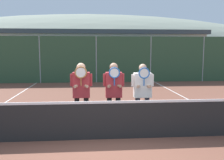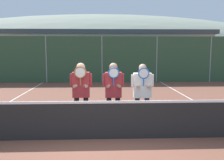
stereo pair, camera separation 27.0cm
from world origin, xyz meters
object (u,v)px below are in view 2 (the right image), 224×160
object	(u,v)px
player_center_right	(142,90)
car_center	(158,65)
player_center_left	(113,90)
car_far_left	(22,65)
car_left_of_center	(91,65)
player_leftmost	(81,89)

from	to	relation	value
player_center_right	car_center	world-z (taller)	car_center
player_center_left	car_far_left	bearing A→B (deg)	117.35
car_far_left	car_left_of_center	size ratio (longest dim) A/B	1.02
player_center_left	car_center	distance (m)	12.08
player_center_left	car_center	size ratio (longest dim) A/B	0.40
car_far_left	player_center_left	bearing A→B (deg)	-62.65
car_left_of_center	car_far_left	bearing A→B (deg)	-179.83
player_center_right	car_center	distance (m)	11.84
player_center_left	player_center_right	bearing A→B (deg)	0.74
car_center	player_leftmost	bearing A→B (deg)	-112.33
car_left_of_center	car_center	world-z (taller)	car_center
player_center_left	player_leftmost	bearing A→B (deg)	177.34
player_center_left	player_center_right	distance (m)	0.77
player_center_right	car_left_of_center	bearing A→B (deg)	99.19
player_leftmost	car_left_of_center	bearing A→B (deg)	91.23
player_center_right	player_center_left	bearing A→B (deg)	-179.26
car_left_of_center	car_center	size ratio (longest dim) A/B	0.95
car_far_left	car_left_of_center	bearing A→B (deg)	0.17
player_center_right	car_left_of_center	distance (m)	11.70
car_left_of_center	player_center_right	bearing A→B (deg)	-80.81
player_leftmost	car_center	distance (m)	12.34
player_leftmost	car_left_of_center	xyz separation A→B (m)	(-0.25, 11.52, -0.13)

